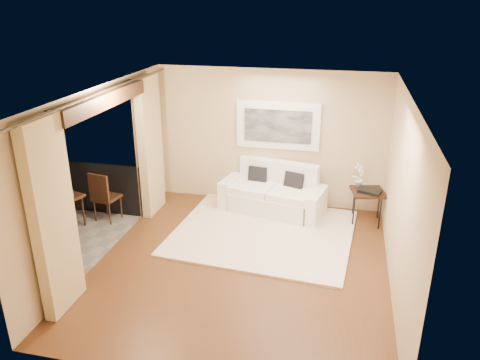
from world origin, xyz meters
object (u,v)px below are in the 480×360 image
(bistro_table, at_px, (63,201))
(balcony_chair_far, at_px, (103,194))
(side_table, at_px, (368,194))
(ice_bucket, at_px, (58,188))
(balcony_chair_near, at_px, (56,234))
(sofa, at_px, (274,195))
(orchid, at_px, (359,175))

(bistro_table, height_order, balcony_chair_far, balcony_chair_far)
(side_table, relative_size, ice_bucket, 3.44)
(bistro_table, xyz_separation_m, balcony_chair_near, (0.66, -1.21, 0.05))
(sofa, relative_size, balcony_chair_far, 2.17)
(orchid, bearing_deg, side_table, -44.38)
(balcony_chair_near, bearing_deg, balcony_chair_far, 95.30)
(bistro_table, bearing_deg, balcony_chair_far, 42.85)
(side_table, xyz_separation_m, ice_bucket, (-5.41, -1.43, 0.19))
(side_table, xyz_separation_m, bistro_table, (-5.27, -1.55, 0.01))
(side_table, height_order, orchid, orchid)
(side_table, distance_m, bistro_table, 5.49)
(orchid, height_order, balcony_chair_near, orchid)
(bistro_table, height_order, balcony_chair_near, balcony_chair_near)
(balcony_chair_far, relative_size, balcony_chair_near, 0.90)
(balcony_chair_far, bearing_deg, ice_bucket, 38.95)
(bistro_table, relative_size, balcony_chair_near, 0.65)
(balcony_chair_far, height_order, ice_bucket, balcony_chair_far)
(sofa, height_order, orchid, orchid)
(ice_bucket, bearing_deg, sofa, 22.94)
(side_table, height_order, balcony_chair_far, balcony_chair_far)
(bistro_table, xyz_separation_m, balcony_chair_far, (0.52, 0.48, -0.02))
(orchid, relative_size, balcony_chair_far, 0.48)
(sofa, bearing_deg, balcony_chair_near, -122.75)
(orchid, distance_m, bistro_table, 5.38)
(orchid, bearing_deg, ice_bucket, -162.95)
(sofa, xyz_separation_m, ice_bucket, (-3.65, -1.54, 0.43))
(bistro_table, distance_m, ice_bucket, 0.26)
(side_table, height_order, balcony_chair_near, balcony_chair_near)
(orchid, xyz_separation_m, ice_bucket, (-5.23, -1.60, -0.10))
(orchid, bearing_deg, bistro_table, -161.27)
(balcony_chair_near, bearing_deg, sofa, 45.68)
(sofa, relative_size, balcony_chair_near, 1.95)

